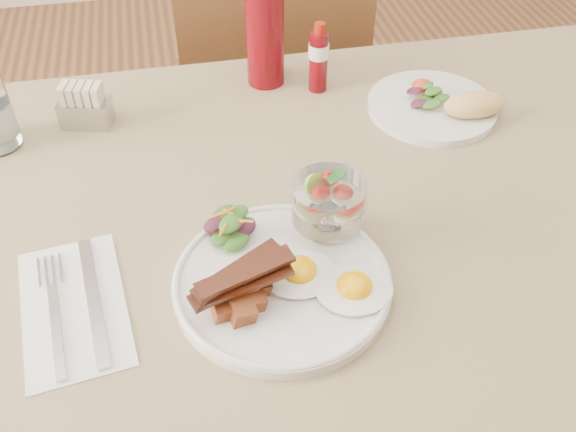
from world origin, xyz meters
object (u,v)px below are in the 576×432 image
Objects in this scene: main_plate at (282,283)px; second_plate at (442,105)px; chair_far at (269,93)px; sugar_caddy at (85,108)px; ketchup_bottle at (265,34)px; table at (343,241)px; fruit_cup at (328,202)px; hot_sauce_bottle at (318,58)px.

main_plate is 0.48m from second_plate.
chair_far is 0.60m from sugar_caddy.
table is at bearing -80.52° from ketchup_bottle.
fruit_cup is 0.38m from second_plate.
hot_sauce_bottle is at bearing 18.46° from sugar_caddy.
main_plate is (-0.13, -0.81, 0.24)m from chair_far.
chair_far is 0.45m from ketchup_bottle.
main_plate is 3.07× the size of sugar_caddy.
sugar_caddy is (-0.25, 0.42, 0.03)m from main_plate.
chair_far reaches higher than second_plate.
fruit_cup reaches higher than second_plate.
sugar_caddy is at bearing -134.22° from chair_far.
ketchup_bottle is at bearing 91.00° from fruit_cup.
second_plate is at bearing 6.04° from sugar_caddy.
hot_sauce_bottle is at bearing 78.27° from fruit_cup.
ketchup_bottle is at bearing 82.19° from main_plate.
fruit_cup reaches higher than table.
fruit_cup is 1.09× the size of sugar_caddy.
ketchup_bottle is 0.34m from sugar_caddy.
ketchup_bottle reaches higher than main_plate.
hot_sauce_bottle is 1.41× the size of sugar_caddy.
hot_sauce_bottle is (0.03, -0.36, 0.29)m from chair_far.
table is 0.40m from ketchup_bottle.
table is 0.68m from chair_far.
second_plate is 0.23m from hot_sauce_bottle.
ketchup_bottle reaches higher than chair_far.
ketchup_bottle is (-0.28, 0.16, 0.08)m from second_plate.
ketchup_bottle is at bearing -100.57° from chair_far.
table is 0.31m from second_plate.
main_plate is 0.51m from ketchup_bottle.
main_plate reaches higher than table.
ketchup_bottle is (-0.06, 0.35, 0.18)m from table.
hot_sauce_bottle is at bearing 71.05° from main_plate.
chair_far is 0.58m from second_plate.
chair_far is at bearing 90.00° from table.
second_plate reaches higher than main_plate.
ketchup_bottle is (-0.06, -0.31, 0.32)m from chair_far.
ketchup_bottle is (-0.01, 0.43, 0.02)m from fruit_cup.
table is 0.19m from fruit_cup.
chair_far is 10.18× the size of sugar_caddy.
second_plate is at bearing 44.01° from main_plate.
sugar_caddy reaches higher than table.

